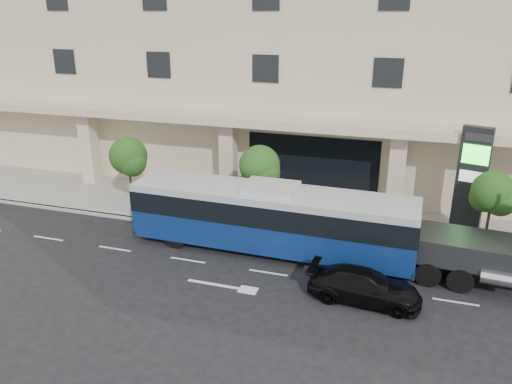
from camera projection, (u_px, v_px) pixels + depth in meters
ground at (277, 258)px, 24.01m from camera, size 120.00×120.00×0.00m
sidewalk at (300, 218)px, 28.46m from camera, size 120.00×6.00×0.15m
curb at (287, 240)px, 25.77m from camera, size 120.00×0.30×0.15m
convention_center at (338, 29)px, 34.38m from camera, size 60.00×17.60×20.00m
tree_left at (129, 158)px, 28.99m from camera, size 2.27×2.20×4.22m
tree_mid at (260, 169)px, 26.66m from camera, size 2.28×2.20×4.38m
tree_right at (493, 195)px, 23.47m from camera, size 2.10×2.00×4.04m
city_bus at (270, 217)px, 24.17m from camera, size 13.86×3.21×3.50m
black_sedan at (364, 286)px, 20.29m from camera, size 4.68×2.11×1.33m
signage_pylon at (471, 182)px, 25.18m from camera, size 1.52×0.90×5.76m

